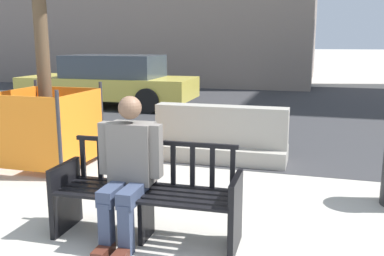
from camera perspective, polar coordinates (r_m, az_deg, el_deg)
street_asphalt at (r=11.92m, az=11.60°, el=2.65°), size 120.00×12.00×0.01m
street_bench at (r=3.97m, az=-6.03°, el=-9.11°), size 1.70×0.57×0.88m
seated_person at (r=3.88m, az=-8.53°, el=-5.09°), size 0.58×0.73×1.31m
jersey_barrier_centre at (r=6.51m, az=3.85°, el=-1.39°), size 2.00×0.69×0.84m
construction_fence at (r=6.49m, az=-18.71°, el=0.28°), size 1.18×1.18×1.19m
car_taxi_near at (r=12.10m, az=-10.89°, el=6.19°), size 4.82×1.95×1.42m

